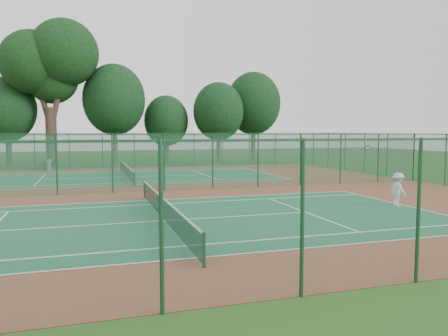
{
  "coord_description": "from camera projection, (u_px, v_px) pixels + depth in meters",
  "views": [
    {
      "loc": [
        -2.88,
        -26.43,
        3.64
      ],
      "look_at": [
        4.37,
        -3.19,
        1.6
      ],
      "focal_mm": 35.0,
      "sensor_mm": 36.0,
      "label": 1
    }
  ],
  "objects": [
    {
      "name": "bench",
      "position": [
        51.0,
        166.0,
        40.77
      ],
      "size": [
        1.36,
        0.59,
        0.81
      ],
      "rotation": [
        0.0,
        0.0,
        -0.16
      ],
      "color": "#12361A",
      "rests_on": "red_pad"
    },
    {
      "name": "tennis_net_far",
      "position": [
        126.0,
        170.0,
        34.82
      ],
      "size": [
        0.1,
        12.9,
        0.97
      ],
      "color": "#153A1C",
      "rests_on": "ground"
    },
    {
      "name": "court_near",
      "position": [
        164.0,
        221.0,
        17.74
      ],
      "size": [
        23.77,
        10.97,
        0.01
      ],
      "primitive_type": "cube",
      "color": "#1E5F3E",
      "rests_on": "red_pad"
    },
    {
      "name": "red_pad",
      "position": [
        139.0,
        192.0,
        26.3
      ],
      "size": [
        40.0,
        36.0,
        0.01
      ],
      "primitive_type": "cube",
      "color": "brown",
      "rests_on": "ground"
    },
    {
      "name": "evergreen_row",
      "position": [
        120.0,
        164.0,
        49.52
      ],
      "size": [
        39.0,
        5.0,
        12.0
      ],
      "primitive_type": null,
      "color": "black",
      "rests_on": "ground"
    },
    {
      "name": "trash_bin",
      "position": [
        49.0,
        165.0,
        40.83
      ],
      "size": [
        0.6,
        0.6,
        1.02
      ],
      "primitive_type": "cylinder",
      "rotation": [
        0.0,
        0.0,
        -0.07
      ],
      "color": "gray",
      "rests_on": "red_pad"
    },
    {
      "name": "ground",
      "position": [
        139.0,
        192.0,
        26.3
      ],
      "size": [
        120.0,
        120.0,
        0.0
      ],
      "primitive_type": "plane",
      "color": "#234917",
      "rests_on": "ground"
    },
    {
      "name": "player_near",
      "position": [
        398.0,
        190.0,
        21.06
      ],
      "size": [
        0.63,
        1.07,
        1.64
      ],
      "primitive_type": "imported",
      "rotation": [
        0.0,
        0.0,
        1.55
      ],
      "color": "silver",
      "rests_on": "court_near"
    },
    {
      "name": "fence_east",
      "position": [
        414.0,
        157.0,
        32.08
      ],
      "size": [
        0.09,
        36.0,
        3.5
      ],
      "rotation": [
        0.0,
        0.0,
        1.57
      ],
      "color": "#164425",
      "rests_on": "ground"
    },
    {
      "name": "stray_ball_c",
      "position": [
        89.0,
        195.0,
        24.91
      ],
      "size": [
        0.07,
        0.07,
        0.07
      ],
      "primitive_type": "sphere",
      "color": "yellow",
      "rests_on": "red_pad"
    },
    {
      "name": "court_far",
      "position": [
        127.0,
        177.0,
        34.86
      ],
      "size": [
        23.77,
        10.97,
        0.01
      ],
      "primitive_type": "cube",
      "color": "#1F6341",
      "rests_on": "red_pad"
    },
    {
      "name": "fence_north",
      "position": [
        119.0,
        150.0,
        43.28
      ],
      "size": [
        40.0,
        0.09,
        3.5
      ],
      "color": "#1B5234",
      "rests_on": "ground"
    },
    {
      "name": "fence_divider",
      "position": [
        139.0,
        163.0,
        26.15
      ],
      "size": [
        40.0,
        0.09,
        3.5
      ],
      "color": "#1B5237",
      "rests_on": "ground"
    },
    {
      "name": "stray_ball_a",
      "position": [
        162.0,
        192.0,
        25.88
      ],
      "size": [
        0.08,
        0.08,
        0.08
      ],
      "primitive_type": "sphere",
      "color": "#A5C22D",
      "rests_on": "red_pad"
    },
    {
      "name": "tennis_net_near",
      "position": [
        164.0,
        208.0,
        17.69
      ],
      "size": [
        0.1,
        12.9,
        0.97
      ],
      "color": "#143823",
      "rests_on": "ground"
    },
    {
      "name": "fence_south",
      "position": [
        235.0,
        222.0,
        9.03
      ],
      "size": [
        40.0,
        0.09,
        3.5
      ],
      "color": "#18492D",
      "rests_on": "ground"
    },
    {
      "name": "big_tree",
      "position": [
        50.0,
        62.0,
        45.22
      ],
      "size": [
        9.94,
        7.27,
        15.27
      ],
      "color": "#36251D",
      "rests_on": "ground"
    },
    {
      "name": "stray_ball_b",
      "position": [
        275.0,
        186.0,
        28.65
      ],
      "size": [
        0.07,
        0.07,
        0.07
      ],
      "primitive_type": "sphere",
      "color": "#BAD631",
      "rests_on": "red_pad"
    }
  ]
}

